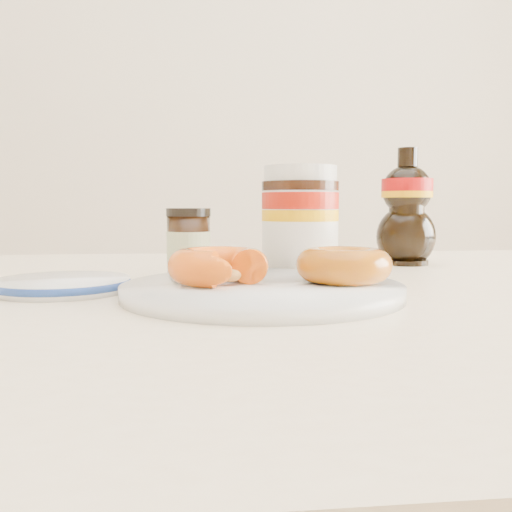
{
  "coord_description": "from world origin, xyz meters",
  "views": [
    {
      "loc": [
        -0.1,
        -0.5,
        0.84
      ],
      "look_at": [
        -0.03,
        0.08,
        0.79
      ],
      "focal_mm": 40.0,
      "sensor_mm": 36.0,
      "label": 1
    }
  ],
  "objects": [
    {
      "name": "donut_whole",
      "position": [
        0.05,
        0.03,
        0.78
      ],
      "size": [
        0.11,
        0.11,
        0.03
      ],
      "primitive_type": "torus",
      "rotation": [
        0.0,
        0.0,
        -0.23
      ],
      "color": "#A94E0A",
      "rests_on": "plate"
    },
    {
      "name": "dining_table",
      "position": [
        0.0,
        0.1,
        0.67
      ],
      "size": [
        1.4,
        0.9,
        0.75
      ],
      "color": "#FFE7C2",
      "rests_on": "ground"
    },
    {
      "name": "nutella_jar",
      "position": [
        0.04,
        0.2,
        0.82
      ],
      "size": [
        0.1,
        0.1,
        0.14
      ],
      "rotation": [
        0.0,
        0.0,
        -0.29
      ],
      "color": "white",
      "rests_on": "dining_table"
    },
    {
      "name": "syrup_bottle",
      "position": [
        0.22,
        0.31,
        0.84
      ],
      "size": [
        0.1,
        0.09,
        0.17
      ],
      "primitive_type": null,
      "rotation": [
        0.0,
        0.0,
        0.24
      ],
      "color": "black",
      "rests_on": "dining_table"
    },
    {
      "name": "dark_jar",
      "position": [
        -0.1,
        0.18,
        0.79
      ],
      "size": [
        0.05,
        0.05,
        0.08
      ],
      "rotation": [
        0.0,
        0.0,
        0.36
      ],
      "color": "black",
      "rests_on": "dining_table"
    },
    {
      "name": "blue_rim_saucer",
      "position": [
        -0.23,
        0.09,
        0.76
      ],
      "size": [
        0.14,
        0.14,
        0.01
      ],
      "color": "white",
      "rests_on": "dining_table"
    },
    {
      "name": "donut_bitten",
      "position": [
        -0.07,
        0.03,
        0.78
      ],
      "size": [
        0.12,
        0.12,
        0.03
      ],
      "primitive_type": "torus",
      "rotation": [
        0.0,
        0.0,
        -0.34
      ],
      "color": "orange",
      "rests_on": "plate"
    },
    {
      "name": "plate",
      "position": [
        -0.03,
        0.03,
        0.76
      ],
      "size": [
        0.27,
        0.27,
        0.01
      ],
      "color": "white",
      "rests_on": "dining_table"
    }
  ]
}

